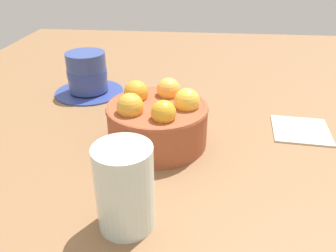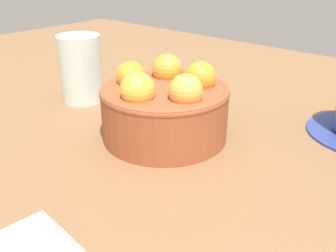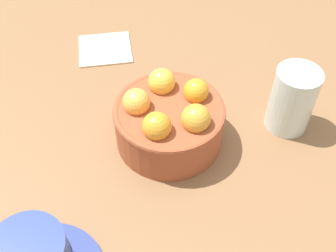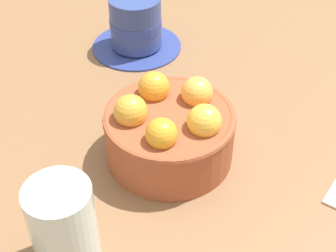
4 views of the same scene
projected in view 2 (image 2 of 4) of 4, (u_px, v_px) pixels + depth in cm
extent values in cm
cube|color=brown|center=(165.00, 147.00, 48.47)|extent=(151.33, 106.15, 3.02)
cylinder|color=#9E4C2D|center=(165.00, 113.00, 46.44)|extent=(15.43, 15.43, 6.53)
torus|color=#9E4C2D|center=(165.00, 91.00, 45.23)|extent=(15.63, 15.63, 1.00)
sphere|color=#F8AD46|center=(186.00, 91.00, 41.23)|extent=(3.82, 3.82, 3.82)
sphere|color=orange|center=(200.00, 77.00, 45.64)|extent=(3.87, 3.87, 3.87)
sphere|color=gold|center=(167.00, 69.00, 48.70)|extent=(3.97, 3.97, 3.97)
sphere|color=gold|center=(131.00, 76.00, 46.19)|extent=(3.58, 3.58, 3.58)
sphere|color=yellow|center=(138.00, 90.00, 41.58)|extent=(3.93, 3.93, 3.93)
cylinder|color=silver|center=(81.00, 69.00, 57.27)|extent=(6.43, 6.43, 10.11)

